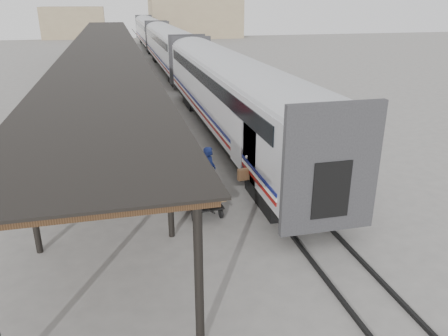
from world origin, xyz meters
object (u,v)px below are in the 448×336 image
porter (210,171)px  pedestrian (121,96)px  luggage_tug (124,109)px  baggage_cart (200,193)px

porter → pedestrian: size_ratio=1.10×
luggage_tug → porter: 15.03m
luggage_tug → porter: porter is taller
baggage_cart → porter: 1.30m
baggage_cart → porter: bearing=-74.2°
porter → pedestrian: porter is taller
pedestrian → luggage_tug: bearing=71.3°
baggage_cart → pedestrian: pedestrian is taller
baggage_cart → pedestrian: size_ratio=1.56×
baggage_cart → luggage_tug: bearing=94.1°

